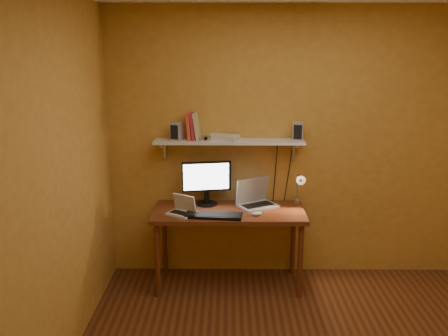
{
  "coord_description": "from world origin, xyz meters",
  "views": [
    {
      "loc": [
        -0.55,
        -2.87,
        2.2
      ],
      "look_at": [
        -0.59,
        1.18,
        1.18
      ],
      "focal_mm": 38.0,
      "sensor_mm": 36.0,
      "label": 1
    }
  ],
  "objects_px": {
    "router": "(223,138)",
    "monitor": "(207,181)",
    "shelf_camera": "(206,138)",
    "laptop": "(255,199)",
    "netbook": "(182,209)",
    "keyboard": "(214,215)",
    "speaker_right": "(298,131)",
    "desk": "(229,219)",
    "mouse": "(257,214)",
    "desk_lamp": "(299,185)",
    "wall_shelf": "(229,142)",
    "speaker_left": "(176,131)"
  },
  "relations": [
    {
      "from": "router",
      "to": "monitor",
      "type": "bearing_deg",
      "value": -171.69
    },
    {
      "from": "shelf_camera",
      "to": "router",
      "type": "relative_size",
      "value": 0.33
    },
    {
      "from": "laptop",
      "to": "netbook",
      "type": "distance_m",
      "value": 0.71
    },
    {
      "from": "monitor",
      "to": "keyboard",
      "type": "distance_m",
      "value": 0.42
    },
    {
      "from": "keyboard",
      "to": "speaker_right",
      "type": "xyz_separation_m",
      "value": [
        0.78,
        0.37,
        0.7
      ]
    },
    {
      "from": "laptop",
      "to": "keyboard",
      "type": "height_order",
      "value": "laptop"
    },
    {
      "from": "shelf_camera",
      "to": "desk",
      "type": "bearing_deg",
      "value": -32.65
    },
    {
      "from": "laptop",
      "to": "speaker_right",
      "type": "distance_m",
      "value": 0.75
    },
    {
      "from": "mouse",
      "to": "desk",
      "type": "bearing_deg",
      "value": 133.22
    },
    {
      "from": "desk",
      "to": "shelf_camera",
      "type": "height_order",
      "value": "shelf_camera"
    },
    {
      "from": "keyboard",
      "to": "desk_lamp",
      "type": "relative_size",
      "value": 1.34
    },
    {
      "from": "desk",
      "to": "laptop",
      "type": "distance_m",
      "value": 0.33
    },
    {
      "from": "laptop",
      "to": "wall_shelf",
      "type": "bearing_deg",
      "value": 138.56
    },
    {
      "from": "desk_lamp",
      "to": "wall_shelf",
      "type": "bearing_deg",
      "value": 174.12
    },
    {
      "from": "desk",
      "to": "desk_lamp",
      "type": "distance_m",
      "value": 0.73
    },
    {
      "from": "desk_lamp",
      "to": "speaker_right",
      "type": "bearing_deg",
      "value": 106.55
    },
    {
      "from": "keyboard",
      "to": "speaker_left",
      "type": "bearing_deg",
      "value": 140.82
    },
    {
      "from": "keyboard",
      "to": "mouse",
      "type": "bearing_deg",
      "value": 11.94
    },
    {
      "from": "desk",
      "to": "laptop",
      "type": "height_order",
      "value": "laptop"
    },
    {
      "from": "monitor",
      "to": "router",
      "type": "bearing_deg",
      "value": -1.53
    },
    {
      "from": "monitor",
      "to": "shelf_camera",
      "type": "relative_size",
      "value": 4.98
    },
    {
      "from": "speaker_left",
      "to": "router",
      "type": "bearing_deg",
      "value": 21.8
    },
    {
      "from": "desk",
      "to": "mouse",
      "type": "distance_m",
      "value": 0.31
    },
    {
      "from": "monitor",
      "to": "mouse",
      "type": "relative_size",
      "value": 4.97
    },
    {
      "from": "keyboard",
      "to": "router",
      "type": "distance_m",
      "value": 0.74
    },
    {
      "from": "desk_lamp",
      "to": "keyboard",
      "type": "bearing_deg",
      "value": -159.08
    },
    {
      "from": "desk_lamp",
      "to": "desk",
      "type": "bearing_deg",
      "value": -169.19
    },
    {
      "from": "wall_shelf",
      "to": "keyboard",
      "type": "xyz_separation_m",
      "value": [
        -0.14,
        -0.37,
        -0.6
      ]
    },
    {
      "from": "wall_shelf",
      "to": "desk_lamp",
      "type": "relative_size",
      "value": 3.73
    },
    {
      "from": "laptop",
      "to": "netbook",
      "type": "height_order",
      "value": "laptop"
    },
    {
      "from": "mouse",
      "to": "speaker_left",
      "type": "xyz_separation_m",
      "value": [
        -0.74,
        0.32,
        0.69
      ]
    },
    {
      "from": "monitor",
      "to": "router",
      "type": "relative_size",
      "value": 1.65
    },
    {
      "from": "laptop",
      "to": "shelf_camera",
      "type": "relative_size",
      "value": 4.49
    },
    {
      "from": "laptop",
      "to": "desk",
      "type": "bearing_deg",
      "value": -179.99
    },
    {
      "from": "shelf_camera",
      "to": "mouse",
      "type": "bearing_deg",
      "value": -30.64
    },
    {
      "from": "netbook",
      "to": "shelf_camera",
      "type": "bearing_deg",
      "value": 82.66
    },
    {
      "from": "desk",
      "to": "shelf_camera",
      "type": "relative_size",
      "value": 15.0
    },
    {
      "from": "netbook",
      "to": "router",
      "type": "xyz_separation_m",
      "value": [
        0.36,
        0.3,
        0.6
      ]
    },
    {
      "from": "laptop",
      "to": "mouse",
      "type": "bearing_deg",
      "value": -118.89
    },
    {
      "from": "wall_shelf",
      "to": "mouse",
      "type": "height_order",
      "value": "wall_shelf"
    },
    {
      "from": "desk",
      "to": "laptop",
      "type": "relative_size",
      "value": 3.34
    },
    {
      "from": "keyboard",
      "to": "shelf_camera",
      "type": "xyz_separation_m",
      "value": [
        -0.08,
        0.32,
        0.64
      ]
    },
    {
      "from": "keyboard",
      "to": "mouse",
      "type": "relative_size",
      "value": 5.35
    },
    {
      "from": "mouse",
      "to": "shelf_camera",
      "type": "height_order",
      "value": "shelf_camera"
    },
    {
      "from": "netbook",
      "to": "shelf_camera",
      "type": "relative_size",
      "value": 3.06
    },
    {
      "from": "router",
      "to": "laptop",
      "type": "bearing_deg",
      "value": -9.68
    },
    {
      "from": "netbook",
      "to": "speaker_right",
      "type": "bearing_deg",
      "value": 48.14
    },
    {
      "from": "mouse",
      "to": "shelf_camera",
      "type": "relative_size",
      "value": 1.0
    },
    {
      "from": "netbook",
      "to": "mouse",
      "type": "relative_size",
      "value": 3.05
    },
    {
      "from": "keyboard",
      "to": "netbook",
      "type": "bearing_deg",
      "value": 172.56
    }
  ]
}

